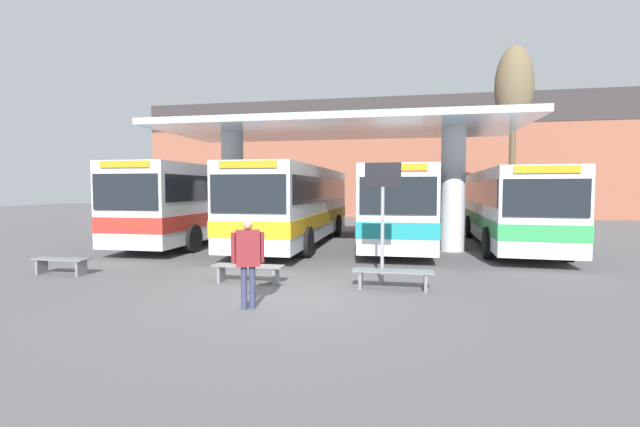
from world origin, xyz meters
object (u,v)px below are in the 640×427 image
waiting_bench_far_platform (61,263)px  parked_car_street (467,207)px  transit_bus_left_bay (201,200)px  poplar_tree_behind_left (514,90)px  transit_bus_right_bay (398,203)px  waiting_bench_near_pillar (248,269)px  waiting_bench_mid_platform (393,275)px  transit_bus_center_bay (296,202)px  transit_bus_far_right_bay (509,205)px  pedestrian_waiting (248,255)px  info_sign_platform (383,198)px

waiting_bench_far_platform → parked_car_street: (13.96, 22.55, 0.67)m
transit_bus_left_bay → poplar_tree_behind_left: (15.13, 8.21, 6.12)m
transit_bus_right_bay → waiting_bench_near_pillar: transit_bus_right_bay is taller
waiting_bench_near_pillar → waiting_bench_mid_platform: same height
transit_bus_center_bay → waiting_bench_far_platform: bearing=58.7°
waiting_bench_far_platform → transit_bus_left_bay: bearing=87.8°
transit_bus_far_right_bay → waiting_bench_mid_platform: (-4.49, -8.44, -1.39)m
waiting_bench_mid_platform → waiting_bench_far_platform: size_ratio=1.20×
transit_bus_left_bay → pedestrian_waiting: size_ratio=6.18×
transit_bus_center_bay → info_sign_platform: 8.29m
transit_bus_center_bay → waiting_bench_near_pillar: transit_bus_center_bay is taller
waiting_bench_far_platform → poplar_tree_behind_left: (15.43, 16.07, 7.64)m
waiting_bench_near_pillar → pedestrian_waiting: (0.83, -2.20, 0.74)m
transit_bus_far_right_bay → parked_car_street: transit_bus_far_right_bay is taller
waiting_bench_far_platform → parked_car_street: parked_car_street is taller
poplar_tree_behind_left → transit_bus_left_bay: bearing=-151.5°
transit_bus_far_right_bay → info_sign_platform: 9.23m
transit_bus_far_right_bay → waiting_bench_near_pillar: (-8.11, -8.44, -1.39)m
transit_bus_left_bay → info_sign_platform: transit_bus_left_bay is taller
transit_bus_right_bay → waiting_bench_far_platform: bearing=44.0°
transit_bus_left_bay → parked_car_street: 20.08m
transit_bus_left_bay → waiting_bench_mid_platform: size_ratio=5.78×
pedestrian_waiting → waiting_bench_near_pillar: bearing=86.9°
transit_bus_right_bay → waiting_bench_far_platform: size_ratio=7.64×
transit_bus_far_right_bay → info_sign_platform: transit_bus_far_right_bay is taller
transit_bus_center_bay → poplar_tree_behind_left: (10.65, 8.29, 6.15)m
waiting_bench_mid_platform → transit_bus_right_bay: bearing=90.0°
transit_bus_left_bay → waiting_bench_mid_platform: transit_bus_left_bay is taller
waiting_bench_far_platform → parked_car_street: bearing=58.2°
transit_bus_far_right_bay → waiting_bench_mid_platform: bearing=64.8°
waiting_bench_mid_platform → poplar_tree_behind_left: 18.89m
waiting_bench_mid_platform → pedestrian_waiting: pedestrian_waiting is taller
waiting_bench_near_pillar → waiting_bench_far_platform: (-5.48, 0.00, -0.01)m
transit_bus_center_bay → pedestrian_waiting: 10.12m
waiting_bench_near_pillar → waiting_bench_mid_platform: bearing=0.0°
waiting_bench_far_platform → poplar_tree_behind_left: bearing=46.2°
transit_bus_right_bay → transit_bus_far_right_bay: size_ratio=1.10×
transit_bus_right_bay → waiting_bench_mid_platform: size_ratio=6.39×
transit_bus_right_bay → waiting_bench_mid_platform: (-0.00, -8.96, -1.43)m
transit_bus_center_bay → parked_car_street: size_ratio=2.72×
poplar_tree_behind_left → transit_bus_right_bay: bearing=-131.7°
transit_bus_right_bay → poplar_tree_behind_left: size_ratio=1.16×
waiting_bench_far_platform → info_sign_platform: info_sign_platform is taller
transit_bus_right_bay → parked_car_street: bearing=-110.2°
waiting_bench_mid_platform → parked_car_street: (4.87, 22.55, 0.66)m
info_sign_platform → pedestrian_waiting: info_sign_platform is taller
poplar_tree_behind_left → info_sign_platform: bearing=-113.1°
transit_bus_center_bay → waiting_bench_near_pillar: 7.95m
waiting_bench_mid_platform → parked_car_street: bearing=77.8°
waiting_bench_near_pillar → parked_car_street: size_ratio=0.42×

